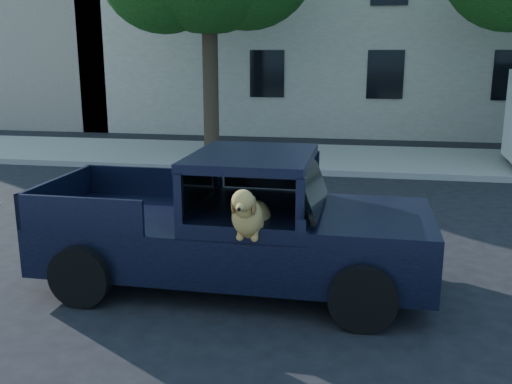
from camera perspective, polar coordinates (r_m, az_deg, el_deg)
ground at (r=7.01m, az=7.86°, el=-10.91°), size 120.00×120.00×0.00m
far_sidewalk at (r=15.83m, az=9.38°, el=3.26°), size 60.00×4.00×0.15m
lane_stripes at (r=10.35m, az=19.87°, el=-3.37°), size 21.60×0.14×0.01m
building_main at (r=23.10m, az=18.00°, el=17.07°), size 26.00×6.00×9.00m
building_left at (r=27.48m, az=-24.21°, el=14.87°), size 12.00×6.00×8.00m
pickup_truck at (r=7.25m, az=-2.81°, el=-4.97°), size 4.85×2.49×1.73m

